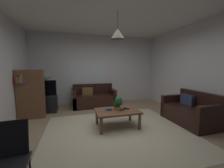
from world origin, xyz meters
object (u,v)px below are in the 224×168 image
couch_under_window (94,99)px  coffee_table (117,113)px  bookshelf_corner (31,94)px  book_on_table_0 (109,110)px  pendant_lamp (118,34)px  couch_right_side (190,112)px  remote_on_table_1 (126,108)px  tv (41,89)px  potted_palm_corner (43,93)px  book_on_table_1 (109,109)px  tv_stand (43,105)px  folding_chair (8,158)px  remote_on_table_0 (122,110)px  potted_plant_on_table (118,103)px

couch_under_window → coffee_table: size_ratio=1.49×
bookshelf_corner → couch_under_window: bearing=22.5°
book_on_table_0 → pendant_lamp: pendant_lamp is taller
couch_right_side → remote_on_table_1: size_ratio=8.38×
book_on_table_0 → pendant_lamp: size_ratio=0.20×
tv → potted_palm_corner: potted_palm_corner is taller
coffee_table → book_on_table_1: bearing=165.0°
couch_right_side → tv_stand: bearing=-116.6°
book_on_table_0 → tv_stand: size_ratio=0.14×
coffee_table → tv_stand: 2.65m
coffee_table → folding_chair: (-1.71, -1.50, 0.15)m
potted_palm_corner → remote_on_table_0: bearing=-44.7°
potted_plant_on_table → bookshelf_corner: 2.52m
potted_palm_corner → pendant_lamp: bearing=-46.3°
couch_right_side → book_on_table_0: size_ratio=10.84×
remote_on_table_1 → bookshelf_corner: size_ratio=0.11×
couch_under_window → potted_palm_corner: bearing=174.4°
coffee_table → potted_palm_corner: 3.01m
book_on_table_0 → potted_plant_on_table: potted_plant_on_table is taller
remote_on_table_1 → couch_right_side: bearing=-49.3°
potted_plant_on_table → potted_palm_corner: size_ratio=0.27×
book_on_table_1 → bookshelf_corner: bookshelf_corner is taller
pendant_lamp → tv: bearing=140.1°
remote_on_table_0 → potted_palm_corner: potted_palm_corner is taller
remote_on_table_1 → potted_plant_on_table: bearing=150.2°
book_on_table_1 → potted_palm_corner: 2.83m
coffee_table → potted_plant_on_table: bearing=43.8°
coffee_table → tv_stand: tv_stand is taller
remote_on_table_0 → potted_plant_on_table: potted_plant_on_table is taller
book_on_table_1 → bookshelf_corner: bearing=150.1°
coffee_table → remote_on_table_1: size_ratio=6.52×
book_on_table_0 → bookshelf_corner: bearing=150.4°
couch_right_side → folding_chair: size_ratio=1.54×
book_on_table_0 → potted_plant_on_table: bearing=-12.0°
couch_under_window → tv: 1.83m
coffee_table → couch_right_side: bearing=-8.0°
couch_right_side → folding_chair: (-3.66, -1.23, 0.23)m
bookshelf_corner → pendant_lamp: pendant_lamp is taller
remote_on_table_1 → remote_on_table_0: bearing=167.8°
remote_on_table_1 → tv_stand: size_ratio=0.18×
book_on_table_0 → bookshelf_corner: size_ratio=0.09×
tv → pendant_lamp: size_ratio=1.43×
couch_under_window → coffee_table: bearing=-81.7°
remote_on_table_0 → bookshelf_corner: size_ratio=0.11×
couch_under_window → bookshelf_corner: bookshelf_corner is taller
remote_on_table_0 → bookshelf_corner: bookshelf_corner is taller
remote_on_table_0 → pendant_lamp: size_ratio=0.25×
potted_palm_corner → bookshelf_corner: bookshelf_corner is taller
couch_under_window → bookshelf_corner: size_ratio=1.11×
book_on_table_1 → remote_on_table_0: size_ratio=0.88×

